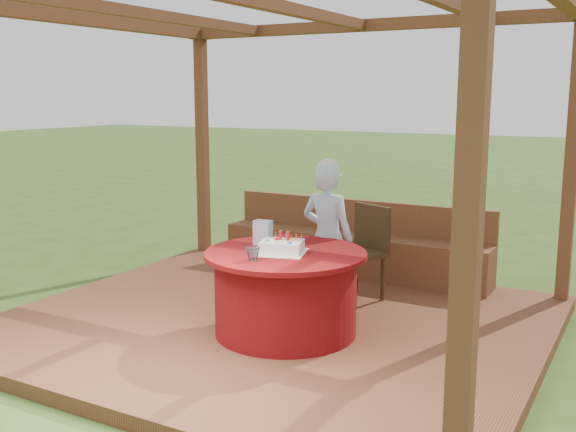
# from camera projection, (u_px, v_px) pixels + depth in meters

# --- Properties ---
(ground) EXTENTS (60.00, 60.00, 0.00)m
(ground) POSITION_uv_depth(u_px,v_px,m) (274.00, 331.00, 5.96)
(ground) COLOR #32521B
(ground) RESTS_ON ground
(deck) EXTENTS (4.50, 4.00, 0.12)m
(deck) POSITION_uv_depth(u_px,v_px,m) (274.00, 325.00, 5.95)
(deck) COLOR brown
(deck) RESTS_ON ground
(pergola) EXTENTS (4.50, 4.00, 2.72)m
(pergola) POSITION_uv_depth(u_px,v_px,m) (273.00, 52.00, 5.53)
(pergola) COLOR brown
(pergola) RESTS_ON deck
(bench) EXTENTS (3.00, 0.42, 0.80)m
(bench) POSITION_uv_depth(u_px,v_px,m) (353.00, 250.00, 7.37)
(bench) COLOR brown
(bench) RESTS_ON deck
(table) EXTENTS (1.32, 1.32, 0.69)m
(table) POSITION_uv_depth(u_px,v_px,m) (286.00, 292.00, 5.52)
(table) COLOR maroon
(table) RESTS_ON deck
(chair) EXTENTS (0.59, 0.59, 0.90)m
(chair) POSITION_uv_depth(u_px,v_px,m) (362.00, 247.00, 6.45)
(chair) COLOR #3A2712
(chair) RESTS_ON deck
(elderly_woman) EXTENTS (0.50, 0.34, 1.39)m
(elderly_woman) POSITION_uv_depth(u_px,v_px,m) (327.00, 235.00, 6.07)
(elderly_woman) COLOR #9EC9EA
(elderly_woman) RESTS_ON deck
(birthday_cake) EXTENTS (0.46, 0.46, 0.17)m
(birthday_cake) POSITION_uv_depth(u_px,v_px,m) (282.00, 247.00, 5.40)
(birthday_cake) COLOR white
(birthday_cake) RESTS_ON table
(gift_bag) EXTENTS (0.15, 0.11, 0.21)m
(gift_bag) POSITION_uv_depth(u_px,v_px,m) (263.00, 233.00, 5.70)
(gift_bag) COLOR #DC8EC6
(gift_bag) RESTS_ON table
(drinking_glass) EXTENTS (0.14, 0.14, 0.10)m
(drinking_glass) POSITION_uv_depth(u_px,v_px,m) (253.00, 254.00, 5.16)
(drinking_glass) COLOR silver
(drinking_glass) RESTS_ON table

